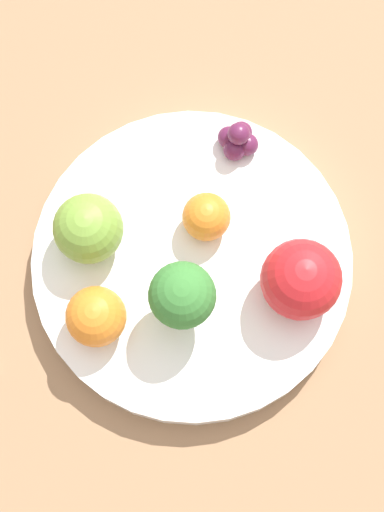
% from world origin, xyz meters
% --- Properties ---
extents(ground_plane, '(6.00, 6.00, 0.00)m').
position_xyz_m(ground_plane, '(0.00, 0.00, 0.00)').
color(ground_plane, gray).
extents(table_surface, '(1.20, 1.20, 0.02)m').
position_xyz_m(table_surface, '(0.00, 0.00, 0.01)').
color(table_surface, '#936D4C').
rests_on(table_surface, ground_plane).
extents(bowl, '(0.25, 0.25, 0.03)m').
position_xyz_m(bowl, '(0.00, 0.00, 0.03)').
color(bowl, white).
rests_on(bowl, table_surface).
extents(broccoli, '(0.05, 0.05, 0.07)m').
position_xyz_m(broccoli, '(-0.04, -0.01, 0.09)').
color(broccoli, '#99C17A').
rests_on(broccoli, bowl).
extents(apple_red, '(0.06, 0.06, 0.06)m').
position_xyz_m(apple_red, '(0.01, -0.08, 0.08)').
color(apple_red, red).
rests_on(apple_red, bowl).
extents(apple_green, '(0.05, 0.05, 0.05)m').
position_xyz_m(apple_green, '(-0.01, 0.08, 0.07)').
color(apple_green, olive).
rests_on(apple_green, bowl).
extents(orange_front, '(0.05, 0.05, 0.05)m').
position_xyz_m(orange_front, '(-0.07, 0.05, 0.07)').
color(orange_front, orange).
rests_on(orange_front, bowl).
extents(orange_back, '(0.04, 0.04, 0.04)m').
position_xyz_m(orange_back, '(0.03, -0.00, 0.06)').
color(orange_back, orange).
rests_on(orange_back, bowl).
extents(grape_cluster, '(0.03, 0.03, 0.03)m').
position_xyz_m(grape_cluster, '(0.10, 0.00, 0.06)').
color(grape_cluster, '#5B1E42').
rests_on(grape_cluster, bowl).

